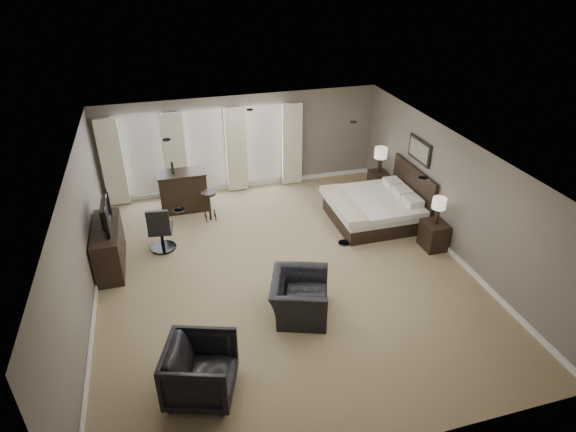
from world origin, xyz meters
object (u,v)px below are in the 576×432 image
object	(u,v)px
lamp_far	(380,160)
dresser	(109,247)
nightstand_near	(434,235)
bar_counter	(183,191)
bed	(371,198)
armchair_near	(299,291)
bar_stool_right	(210,206)
nightstand_far	(378,182)
lamp_near	(438,211)
armchair_far	(201,368)
bar_stool_left	(180,191)
tv	(104,224)
desk_chair	(161,228)

from	to	relation	value
lamp_far	dresser	world-z (taller)	lamp_far
nightstand_near	bar_counter	world-z (taller)	bar_counter
bed	nightstand_near	bearing A→B (deg)	-58.46
armchair_near	bar_stool_right	size ratio (longest dim) A/B	1.52
nightstand_far	lamp_near	xyz separation A→B (m)	(0.00, -2.90, 0.64)
lamp_near	dresser	world-z (taller)	lamp_near
armchair_far	bar_stool_left	world-z (taller)	armchair_far
armchair_far	bar_stool_left	xyz separation A→B (m)	(0.21, 6.33, -0.15)
armchair_far	bar_stool_right	distance (m)	5.33
bed	bar_stool_right	bearing A→B (deg)	162.87
lamp_far	bar_counter	distance (m)	5.23
dresser	armchair_near	world-z (taller)	armchair_near
bed	nightstand_far	bearing A→B (deg)	58.46
lamp_far	tv	size ratio (longest dim) A/B	0.67
bed	desk_chair	distance (m)	4.95
armchair_near	desk_chair	size ratio (longest dim) A/B	1.07
lamp_near	bed	bearing A→B (deg)	121.54
dresser	desk_chair	xyz separation A→B (m)	(1.08, 0.38, 0.07)
tv	armchair_near	distance (m)	4.25
bar_stool_left	desk_chair	xyz separation A→B (m)	(-0.58, -2.08, 0.19)
nightstand_far	lamp_near	world-z (taller)	lamp_near
tv	bar_counter	xyz separation A→B (m)	(1.72, 2.11, -0.50)
armchair_far	desk_chair	distance (m)	4.26
nightstand_far	bar_stool_left	distance (m)	5.32
bed	lamp_near	world-z (taller)	bed
nightstand_near	armchair_far	world-z (taller)	armchair_far
nightstand_far	bar_counter	distance (m)	5.22
armchair_near	bar_stool_left	size ratio (longest dim) A/B	1.62
dresser	lamp_far	bearing A→B (deg)	13.70
bar_stool_left	bar_stool_right	bearing A→B (deg)	-59.59
tv	bar_counter	bearing A→B (deg)	-39.21
lamp_near	armchair_near	world-z (taller)	lamp_near
lamp_far	armchair_far	world-z (taller)	lamp_far
nightstand_near	nightstand_far	xyz separation A→B (m)	(0.00, 2.90, -0.02)
nightstand_far	bar_counter	bearing A→B (deg)	175.35
bar_stool_right	bar_stool_left	bearing A→B (deg)	120.41
lamp_near	lamp_far	xyz separation A→B (m)	(0.00, 2.90, 0.00)
lamp_near	armchair_near	size ratio (longest dim) A/B	0.53
lamp_near	bar_stool_left	bearing A→B (deg)	145.12
armchair_far	dresser	bearing A→B (deg)	39.26
bar_counter	desk_chair	size ratio (longest dim) A/B	1.10
bed	bar_stool_left	world-z (taller)	bed
bed	nightstand_far	world-z (taller)	bed
tv	armchair_far	size ratio (longest dim) A/B	1.03
dresser	bar_stool_left	xyz separation A→B (m)	(1.66, 2.46, -0.12)
bed	armchair_near	size ratio (longest dim) A/B	1.76
armchair_far	lamp_far	bearing A→B (deg)	-25.80
bar_counter	bar_stool_right	distance (m)	0.92
bed	lamp_near	distance (m)	1.72
nightstand_far	tv	xyz separation A→B (m)	(-6.92, -1.69, 0.73)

